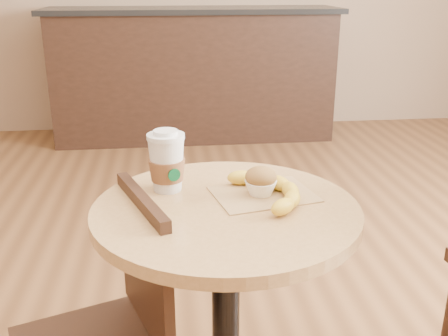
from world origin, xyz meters
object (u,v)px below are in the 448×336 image
cafe_table (226,295)px  chair_left (110,332)px  muffin (261,181)px  banana (268,191)px  coffee_cup (167,164)px

cafe_table → chair_left: bearing=-177.0°
muffin → banana: muffin is taller
cafe_table → chair_left: 0.30m
chair_left → banana: 0.53m
coffee_cup → muffin: size_ratio=1.97×
banana → muffin: bearing=105.3°
coffee_cup → muffin: (0.23, -0.06, -0.03)m
coffee_cup → muffin: bearing=-37.8°
cafe_table → muffin: muffin is taller
coffee_cup → muffin: coffee_cup is taller
coffee_cup → muffin: 0.24m
muffin → cafe_table: bearing=-149.9°
cafe_table → muffin: (0.09, 0.05, 0.28)m
cafe_table → banana: size_ratio=2.85×
coffee_cup → banana: (0.24, -0.09, -0.05)m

